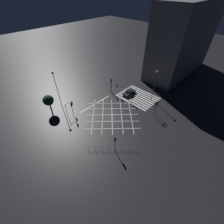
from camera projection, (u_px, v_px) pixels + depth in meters
name	position (u px, v px, depth m)	size (l,w,h in m)	color
ground_plane	(112.00, 115.00, 37.30)	(200.00, 200.00, 0.00)	black
road_markings	(130.00, 101.00, 41.44)	(15.79, 22.44, 0.01)	silver
office_building	(184.00, 40.00, 48.05)	(10.06, 28.57, 21.76)	slate
traffic_light_sw_cross	(155.00, 106.00, 35.26)	(0.36, 0.39, 4.03)	#424244
traffic_light_median_south	(130.00, 94.00, 40.06)	(0.36, 0.39, 3.31)	#424244
traffic_light_sw_main	(157.00, 105.00, 35.59)	(0.39, 0.36, 3.99)	#424244
traffic_light_ne_cross	(70.00, 105.00, 36.16)	(0.36, 2.11, 3.35)	#424244
traffic_light_se_main	(114.00, 86.00, 42.49)	(2.70, 0.36, 3.69)	#424244
traffic_light_se_cross	(111.00, 83.00, 42.93)	(0.36, 0.39, 4.35)	#424244
traffic_light_ne_main	(72.00, 107.00, 35.29)	(0.39, 0.36, 3.86)	#424244
traffic_light_nw_cross	(115.00, 141.00, 27.64)	(0.36, 0.39, 3.91)	#424244
street_lamp_east	(55.00, 82.00, 36.00)	(0.55, 0.55, 9.45)	#424244
street_lamp_west	(155.00, 79.00, 38.01)	(0.56, 0.56, 8.66)	#424244
street_tree_near	(48.00, 100.00, 36.09)	(2.57, 2.57, 4.72)	#38281C
waiting_car	(129.00, 92.00, 43.66)	(1.82, 4.13, 1.25)	black
pedestrian_railing	(112.00, 147.00, 29.16)	(6.77, 6.55, 1.05)	gray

